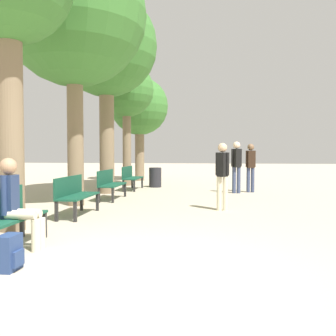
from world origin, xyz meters
TOP-DOWN VIEW (x-y plane):
  - ground_plane at (0.00, 0.00)m, footprint 80.00×80.00m
  - bench_row_0 at (-2.00, 0.70)m, footprint 0.48×1.52m
  - bench_row_1 at (-2.00, 3.49)m, footprint 0.48×1.52m
  - bench_row_2 at (-2.00, 6.29)m, footprint 0.48×1.52m
  - bench_row_3 at (-2.00, 9.08)m, footprint 0.48×1.52m
  - tree_row_1 at (-2.54, 5.01)m, footprint 3.73×3.73m
  - tree_row_2 at (-2.54, 7.89)m, footprint 3.40×3.40m
  - tree_row_3 at (-2.54, 10.80)m, footprint 2.23×2.23m
  - tree_row_4 at (-2.54, 13.48)m, footprint 2.77×2.77m
  - person_seated at (-1.76, 0.66)m, footprint 0.62×0.35m
  - backpack at (-1.36, -0.25)m, footprint 0.23×0.31m
  - pedestrian_near at (2.29, 8.76)m, footprint 0.34×0.24m
  - pedestrian_mid at (1.79, 8.40)m, footprint 0.35×0.31m
  - pedestrian_far at (1.24, 4.62)m, footprint 0.33×0.28m
  - trash_bin at (-1.26, 10.21)m, footprint 0.49×0.49m

SIDE VIEW (x-z plane):
  - ground_plane at x=0.00m, z-range 0.00..0.00m
  - backpack at x=-1.36m, z-range 0.00..0.42m
  - trash_bin at x=-1.26m, z-range 0.00..0.77m
  - bench_row_0 at x=-2.00m, z-range 0.07..0.93m
  - bench_row_1 at x=-2.00m, z-range 0.07..0.93m
  - bench_row_2 at x=-2.00m, z-range 0.07..0.93m
  - bench_row_3 at x=-2.00m, z-range 0.07..0.93m
  - person_seated at x=-1.76m, z-range 0.04..1.35m
  - pedestrian_far at x=1.24m, z-range 0.12..1.73m
  - pedestrian_near at x=2.29m, z-range 0.12..1.80m
  - pedestrian_mid at x=1.79m, z-range 0.13..1.87m
  - tree_row_4 at x=-2.54m, z-range 1.05..6.02m
  - tree_row_3 at x=-2.54m, z-range 1.34..6.40m
  - tree_row_2 at x=-2.54m, z-range 1.55..8.19m
  - tree_row_1 at x=-2.54m, z-range 1.51..8.32m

